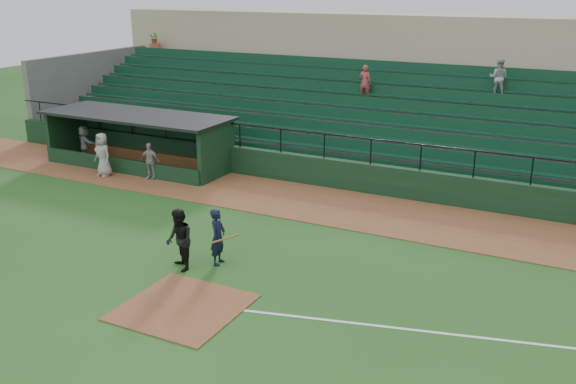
% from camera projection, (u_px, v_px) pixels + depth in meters
% --- Properties ---
extents(ground, '(90.00, 90.00, 0.00)m').
position_uv_depth(ground, '(205.00, 292.00, 17.41)').
color(ground, '#204E19').
rests_on(ground, ground).
extents(warning_track, '(40.00, 4.00, 0.03)m').
position_uv_depth(warning_track, '(324.00, 205.00, 24.17)').
color(warning_track, brown).
rests_on(warning_track, ground).
extents(home_plate_dirt, '(3.00, 3.00, 0.03)m').
position_uv_depth(home_plate_dirt, '(183.00, 307.00, 16.56)').
color(home_plate_dirt, brown).
rests_on(home_plate_dirt, ground).
extents(foul_line, '(17.49, 4.44, 0.01)m').
position_uv_depth(foul_line, '(518.00, 342.00, 14.97)').
color(foul_line, white).
rests_on(foul_line, ground).
extents(stadium_structure, '(38.00, 13.08, 6.40)m').
position_uv_depth(stadium_structure, '(397.00, 108.00, 30.61)').
color(stadium_structure, black).
rests_on(stadium_structure, ground).
extents(dugout, '(8.90, 3.20, 2.42)m').
position_uv_depth(dugout, '(144.00, 136.00, 29.29)').
color(dugout, black).
rests_on(dugout, ground).
extents(batter_at_plate, '(1.05, 0.71, 1.73)m').
position_uv_depth(batter_at_plate, '(218.00, 237.00, 18.89)').
color(batter_at_plate, black).
rests_on(batter_at_plate, ground).
extents(umpire, '(1.14, 1.11, 1.85)m').
position_uv_depth(umpire, '(179.00, 240.00, 18.48)').
color(umpire, black).
rests_on(umpire, ground).
extents(dugout_player_a, '(0.96, 0.48, 1.58)m').
position_uv_depth(dugout_player_a, '(150.00, 161.00, 27.06)').
color(dugout_player_a, '#A6A19B').
rests_on(dugout_player_a, warning_track).
extents(dugout_player_b, '(1.04, 0.79, 1.89)m').
position_uv_depth(dugout_player_b, '(103.00, 155.00, 27.47)').
color(dugout_player_b, '#A39E99').
rests_on(dugout_player_b, warning_track).
extents(dugout_player_c, '(1.57, 1.05, 1.63)m').
position_uv_depth(dugout_player_c, '(85.00, 142.00, 30.08)').
color(dugout_player_c, '#A9A39E').
rests_on(dugout_player_c, warning_track).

